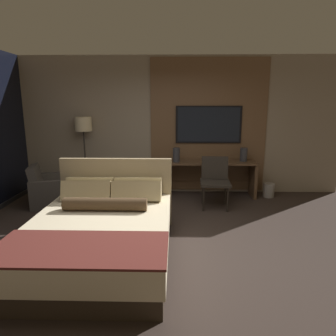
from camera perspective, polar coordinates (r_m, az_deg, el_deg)
name	(u,v)px	position (r m, az deg, el deg)	size (l,w,h in m)	color
ground_plane	(162,247)	(4.11, -1.18, -14.77)	(16.00, 16.00, 0.00)	#332823
wall_back_tv_panel	(173,126)	(6.26, 0.91, 8.02)	(7.20, 0.09, 2.80)	gray
bed	(102,232)	(3.88, -12.47, -11.73)	(1.70, 2.24, 1.05)	#33281E
desk	(208,172)	(6.15, 7.69, -0.71)	(1.87, 0.54, 0.72)	brown
tv	(208,125)	(6.22, 7.72, 8.20)	(1.34, 0.04, 0.75)	black
desk_chair	(215,177)	(5.51, 8.93, -1.75)	(0.55, 0.54, 0.91)	#28231E
armchair_by_window	(51,191)	(6.06, -21.33, -4.03)	(0.92, 0.94, 0.75)	#47423D
floor_lamp	(84,130)	(6.29, -15.80, 6.94)	(0.34, 0.34, 1.59)	#282623
vase_tall	(176,155)	(5.92, 1.59, 2.51)	(0.14, 0.14, 0.28)	#333338
vase_short	(244,155)	(6.17, 14.20, 2.48)	(0.14, 0.14, 0.27)	#333338
book	(215,161)	(6.03, 8.96, 1.33)	(0.25, 0.20, 0.03)	navy
waste_bin	(269,190)	(6.41, 18.63, -4.00)	(0.22, 0.22, 0.28)	gray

